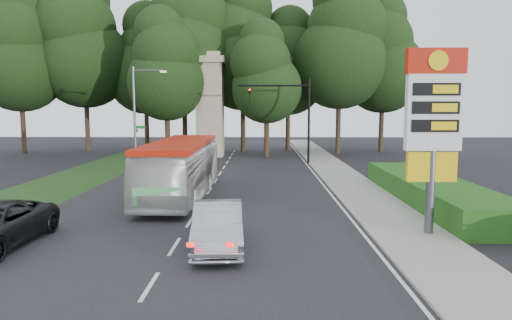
{
  "coord_description": "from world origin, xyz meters",
  "views": [
    {
      "loc": [
        2.95,
        -14.61,
        4.74
      ],
      "look_at": [
        2.71,
        7.58,
        2.2
      ],
      "focal_mm": 32.0,
      "sensor_mm": 36.0,
      "label": 1
    }
  ],
  "objects_px": {
    "gas_station_pylon": "(434,116)",
    "monument": "(210,104)",
    "transit_bus": "(181,170)",
    "sedan_silver": "(218,226)",
    "traffic_signal_mast": "(293,109)",
    "streetlight_signs": "(137,112)"
  },
  "relations": [
    {
      "from": "gas_station_pylon",
      "to": "sedan_silver",
      "type": "bearing_deg",
      "value": -168.47
    },
    {
      "from": "streetlight_signs",
      "to": "transit_bus",
      "type": "bearing_deg",
      "value": -66.08
    },
    {
      "from": "gas_station_pylon",
      "to": "streetlight_signs",
      "type": "bearing_deg",
      "value": 128.96
    },
    {
      "from": "monument",
      "to": "traffic_signal_mast",
      "type": "bearing_deg",
      "value": -38.0
    },
    {
      "from": "gas_station_pylon",
      "to": "sedan_silver",
      "type": "height_order",
      "value": "gas_station_pylon"
    },
    {
      "from": "streetlight_signs",
      "to": "sedan_silver",
      "type": "bearing_deg",
      "value": -68.54
    },
    {
      "from": "gas_station_pylon",
      "to": "transit_bus",
      "type": "xyz_separation_m",
      "value": [
        -10.46,
        7.11,
        -2.94
      ]
    },
    {
      "from": "gas_station_pylon",
      "to": "monument",
      "type": "bearing_deg",
      "value": 111.8
    },
    {
      "from": "gas_station_pylon",
      "to": "sedan_silver",
      "type": "xyz_separation_m",
      "value": [
        -7.7,
        -1.57,
        -3.68
      ]
    },
    {
      "from": "traffic_signal_mast",
      "to": "streetlight_signs",
      "type": "height_order",
      "value": "streetlight_signs"
    },
    {
      "from": "transit_bus",
      "to": "sedan_silver",
      "type": "bearing_deg",
      "value": -70.79
    },
    {
      "from": "streetlight_signs",
      "to": "traffic_signal_mast",
      "type": "bearing_deg",
      "value": 8.92
    },
    {
      "from": "transit_bus",
      "to": "monument",
      "type": "bearing_deg",
      "value": 93.58
    },
    {
      "from": "gas_station_pylon",
      "to": "streetlight_signs",
      "type": "xyz_separation_m",
      "value": [
        -16.19,
        20.01,
        -0.01
      ]
    },
    {
      "from": "streetlight_signs",
      "to": "transit_bus",
      "type": "height_order",
      "value": "streetlight_signs"
    },
    {
      "from": "sedan_silver",
      "to": "monument",
      "type": "bearing_deg",
      "value": 92.39
    },
    {
      "from": "transit_bus",
      "to": "traffic_signal_mast",
      "type": "bearing_deg",
      "value": 66.56
    },
    {
      "from": "gas_station_pylon",
      "to": "monument",
      "type": "height_order",
      "value": "monument"
    },
    {
      "from": "gas_station_pylon",
      "to": "monument",
      "type": "distance_m",
      "value": 30.17
    },
    {
      "from": "transit_bus",
      "to": "gas_station_pylon",
      "type": "bearing_deg",
      "value": -32.65
    },
    {
      "from": "traffic_signal_mast",
      "to": "transit_bus",
      "type": "xyz_separation_m",
      "value": [
        -6.94,
        -14.89,
        -3.16
      ]
    },
    {
      "from": "streetlight_signs",
      "to": "sedan_silver",
      "type": "xyz_separation_m",
      "value": [
        8.49,
        -21.59,
        -3.67
      ]
    }
  ]
}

